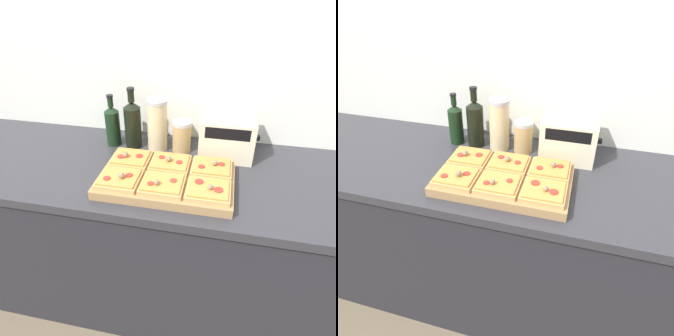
{
  "view_description": "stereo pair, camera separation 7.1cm",
  "coord_description": "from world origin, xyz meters",
  "views": [
    {
      "loc": [
        0.16,
        -0.76,
        1.63
      ],
      "look_at": [
        -0.05,
        0.24,
        0.95
      ],
      "focal_mm": 32.0,
      "sensor_mm": 36.0,
      "label": 1
    },
    {
      "loc": [
        0.23,
        -0.74,
        1.63
      ],
      "look_at": [
        -0.05,
        0.24,
        0.95
      ],
      "focal_mm": 32.0,
      "sensor_mm": 36.0,
      "label": 2
    }
  ],
  "objects": [
    {
      "name": "wall_back",
      "position": [
        0.0,
        0.67,
        1.25
      ],
      "size": [
        6.0,
        0.06,
        2.5
      ],
      "color": "silver",
      "rests_on": "ground_plane"
    },
    {
      "name": "kitchen_counter",
      "position": [
        0.0,
        0.32,
        0.45
      ],
      "size": [
        2.63,
        0.67,
        0.89
      ],
      "color": "#232328",
      "rests_on": "ground_plane"
    },
    {
      "name": "cutting_board",
      "position": [
        -0.05,
        0.21,
        0.91
      ],
      "size": [
        0.54,
        0.32,
        0.04
      ],
      "primitive_type": "cube",
      "color": "#A37A4C",
      "rests_on": "kitchen_counter"
    },
    {
      "name": "pizza_slice_back_left",
      "position": [
        -0.22,
        0.29,
        0.94
      ],
      "size": [
        0.16,
        0.14,
        0.05
      ],
      "color": "tan",
      "rests_on": "cutting_board"
    },
    {
      "name": "pizza_slice_back_center",
      "position": [
        -0.05,
        0.29,
        0.94
      ],
      "size": [
        0.16,
        0.14,
        0.05
      ],
      "color": "tan",
      "rests_on": "cutting_board"
    },
    {
      "name": "pizza_slice_back_right",
      "position": [
        0.13,
        0.29,
        0.94
      ],
      "size": [
        0.16,
        0.14,
        0.05
      ],
      "color": "tan",
      "rests_on": "cutting_board"
    },
    {
      "name": "pizza_slice_front_left",
      "position": [
        -0.22,
        0.13,
        0.94
      ],
      "size": [
        0.16,
        0.14,
        0.05
      ],
      "color": "tan",
      "rests_on": "cutting_board"
    },
    {
      "name": "pizza_slice_front_center",
      "position": [
        -0.05,
        0.13,
        0.94
      ],
      "size": [
        0.16,
        0.14,
        0.05
      ],
      "color": "tan",
      "rests_on": "cutting_board"
    },
    {
      "name": "pizza_slice_front_right",
      "position": [
        0.13,
        0.13,
        0.94
      ],
      "size": [
        0.16,
        0.14,
        0.05
      ],
      "color": "tan",
      "rests_on": "cutting_board"
    },
    {
      "name": "olive_oil_bottle",
      "position": [
        -0.37,
        0.49,
        0.99
      ],
      "size": [
        0.07,
        0.07,
        0.26
      ],
      "color": "black",
      "rests_on": "kitchen_counter"
    },
    {
      "name": "wine_bottle",
      "position": [
        -0.27,
        0.49,
        1.01
      ],
      "size": [
        0.08,
        0.08,
        0.3
      ],
      "color": "black",
      "rests_on": "kitchen_counter"
    },
    {
      "name": "grain_jar_tall",
      "position": [
        -0.15,
        0.49,
        1.01
      ],
      "size": [
        0.1,
        0.1,
        0.25
      ],
      "color": "beige",
      "rests_on": "kitchen_counter"
    },
    {
      "name": "grain_jar_short",
      "position": [
        -0.03,
        0.49,
        0.97
      ],
      "size": [
        0.09,
        0.09,
        0.16
      ],
      "color": "tan",
      "rests_on": "kitchen_counter"
    },
    {
      "name": "toaster_oven",
      "position": [
        0.18,
        0.49,
        0.98
      ],
      "size": [
        0.27,
        0.17,
        0.19
      ],
      "color": "beige",
      "rests_on": "kitchen_counter"
    }
  ]
}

